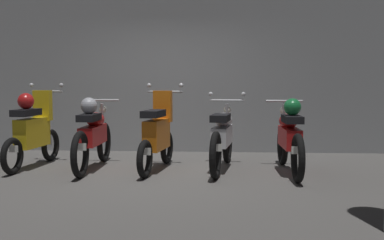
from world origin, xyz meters
The scene contains 7 objects.
ground_plane centered at (0.00, 0.00, 0.00)m, with size 80.00×80.00×0.00m, color #565451.
back_wall centered at (0.00, 2.30, 1.56)m, with size 16.00×0.30×3.11m, color gray.
motorbike_slot_0 centered at (-1.93, 0.46, 0.57)m, with size 0.59×1.68×1.29m.
motorbike_slot_1 centered at (-0.97, 0.35, 0.53)m, with size 0.56×1.95×1.08m.
motorbike_slot_2 centered at (0.01, 0.35, 0.53)m, with size 0.58×1.68×1.29m.
motorbike_slot_3 centered at (0.97, 0.42, 0.49)m, with size 0.59×1.94×1.15m.
motorbike_slot_4 centered at (1.93, 0.23, 0.53)m, with size 0.56×1.95×1.08m.
Camera 1 is at (0.95, -6.47, 1.33)m, focal length 43.58 mm.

